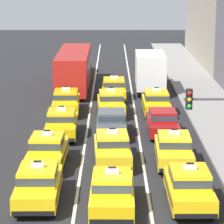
% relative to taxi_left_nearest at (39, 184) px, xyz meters
% --- Properties ---
extents(lane_stripe_left_center, '(0.14, 80.00, 0.01)m').
position_rel_taxi_left_nearest_xyz_m(lane_stripe_left_center, '(1.61, 17.67, -0.87)').
color(lane_stripe_left_center, silver).
rests_on(lane_stripe_left_center, ground).
extents(lane_stripe_center_right, '(0.14, 80.00, 0.01)m').
position_rel_taxi_left_nearest_xyz_m(lane_stripe_center_right, '(4.81, 17.67, -0.87)').
color(lane_stripe_center_right, silver).
rests_on(lane_stripe_center_right, ground).
extents(taxi_left_nearest, '(1.87, 4.58, 1.96)m').
position_rel_taxi_left_nearest_xyz_m(taxi_left_nearest, '(0.00, 0.00, 0.00)').
color(taxi_left_nearest, black).
rests_on(taxi_left_nearest, ground).
extents(taxi_left_second, '(1.92, 4.60, 1.96)m').
position_rel_taxi_left_nearest_xyz_m(taxi_left_second, '(-0.12, 5.19, 0.00)').
color(taxi_left_second, black).
rests_on(taxi_left_second, ground).
extents(taxi_left_third, '(1.92, 4.60, 1.96)m').
position_rel_taxi_left_nearest_xyz_m(taxi_left_third, '(0.15, 10.90, 0.00)').
color(taxi_left_third, black).
rests_on(taxi_left_third, ground).
extents(taxi_left_fourth, '(1.93, 4.60, 1.96)m').
position_rel_taxi_left_nearest_xyz_m(taxi_left_fourth, '(-0.03, 17.18, 0.00)').
color(taxi_left_fourth, black).
rests_on(taxi_left_fourth, ground).
extents(bus_left_fifth, '(2.56, 11.21, 3.22)m').
position_rel_taxi_left_nearest_xyz_m(bus_left_fifth, '(-0.00, 26.17, 0.94)').
color(bus_left_fifth, black).
rests_on(bus_left_fifth, ground).
extents(taxi_left_sixth, '(1.88, 4.59, 1.96)m').
position_rel_taxi_left_nearest_xyz_m(taxi_left_sixth, '(0.09, 34.80, 0.00)').
color(taxi_left_sixth, black).
rests_on(taxi_left_sixth, ground).
extents(taxi_center_nearest, '(1.87, 4.58, 1.96)m').
position_rel_taxi_left_nearest_xyz_m(taxi_center_nearest, '(3.19, -0.83, 0.00)').
color(taxi_center_nearest, black).
rests_on(taxi_center_nearest, ground).
extents(taxi_center_second, '(2.02, 4.64, 1.96)m').
position_rel_taxi_left_nearest_xyz_m(taxi_center_second, '(3.20, 5.61, 0.00)').
color(taxi_center_second, black).
rests_on(taxi_center_second, ground).
extents(sedan_center_third, '(1.77, 4.30, 1.58)m').
position_rel_taxi_left_nearest_xyz_m(sedan_center_third, '(3.16, 11.15, -0.03)').
color(sedan_center_third, black).
rests_on(sedan_center_third, ground).
extents(taxi_center_fourth, '(2.01, 4.63, 1.96)m').
position_rel_taxi_left_nearest_xyz_m(taxi_center_fourth, '(3.12, 16.81, 0.00)').
color(taxi_center_fourth, black).
rests_on(taxi_center_fourth, ground).
extents(taxi_center_fifth, '(1.85, 4.57, 1.96)m').
position_rel_taxi_left_nearest_xyz_m(taxi_center_fifth, '(3.33, 21.95, 0.00)').
color(taxi_center_fifth, black).
rests_on(taxi_center_fifth, ground).
extents(taxi_right_nearest, '(1.84, 4.57, 1.96)m').
position_rel_taxi_left_nearest_xyz_m(taxi_right_nearest, '(6.48, -0.27, 0.00)').
color(taxi_right_nearest, black).
rests_on(taxi_right_nearest, ground).
extents(taxi_right_second, '(1.93, 4.60, 1.96)m').
position_rel_taxi_left_nearest_xyz_m(taxi_right_second, '(6.37, 5.41, 0.00)').
color(taxi_right_second, black).
rests_on(taxi_right_second, ground).
extents(sedan_right_third, '(1.79, 4.31, 1.58)m').
position_rel_taxi_left_nearest_xyz_m(sedan_right_third, '(6.27, 11.30, -0.03)').
color(sedan_right_third, black).
rests_on(sedan_right_third, ground).
extents(taxi_right_fourth, '(1.85, 4.57, 1.96)m').
position_rel_taxi_left_nearest_xyz_m(taxi_right_fourth, '(6.26, 16.87, 0.00)').
color(taxi_right_fourth, black).
rests_on(taxi_right_fourth, ground).
extents(box_truck_right_fifth, '(2.35, 6.98, 3.27)m').
position_rel_taxi_left_nearest_xyz_m(box_truck_right_fifth, '(6.29, 25.21, 0.90)').
color(box_truck_right_fifth, black).
rests_on(box_truck_right_fifth, ground).
extents(taxi_right_sixth, '(2.02, 4.64, 1.96)m').
position_rel_taxi_left_nearest_xyz_m(taxi_right_sixth, '(6.60, 32.96, 0.00)').
color(taxi_right_sixth, black).
rests_on(taxi_right_sixth, ground).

